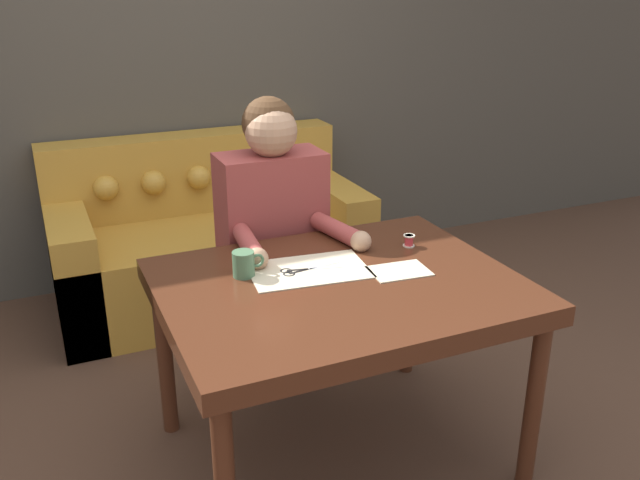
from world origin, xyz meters
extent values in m
plane|color=#4C3323|center=(0.00, 0.00, 0.00)|extent=(16.00, 16.00, 0.00)
cube|color=#474238|center=(0.00, 1.90, 1.30)|extent=(8.00, 0.06, 2.60)
cube|color=#472314|center=(0.14, -0.05, 0.69)|extent=(1.20, 0.94, 0.07)
cylinder|color=#472314|center=(0.68, -0.46, 0.33)|extent=(0.06, 0.06, 0.65)
cylinder|color=#472314|center=(-0.40, 0.36, 0.33)|extent=(0.06, 0.06, 0.65)
cylinder|color=#472314|center=(0.68, 0.36, 0.33)|extent=(0.06, 0.06, 0.65)
cube|color=#B7842D|center=(0.07, 1.43, 0.22)|extent=(1.63, 0.83, 0.44)
cube|color=#B7842D|center=(0.07, 1.74, 0.66)|extent=(1.63, 0.22, 0.43)
cube|color=#B7842D|center=(-0.64, 1.43, 0.30)|extent=(0.20, 0.83, 0.60)
cube|color=#B7842D|center=(0.78, 1.43, 0.30)|extent=(0.20, 0.83, 0.60)
sphere|color=#B7842D|center=(-0.42, 1.61, 0.66)|extent=(0.13, 0.13, 0.13)
sphere|color=#B7842D|center=(-0.18, 1.61, 0.66)|extent=(0.13, 0.13, 0.13)
sphere|color=#B7842D|center=(0.07, 1.61, 0.66)|extent=(0.13, 0.13, 0.13)
sphere|color=#B7842D|center=(0.32, 1.61, 0.66)|extent=(0.13, 0.13, 0.13)
sphere|color=#B7842D|center=(0.56, 1.61, 0.66)|extent=(0.13, 0.13, 0.13)
cube|color=white|center=(0.45, 1.33, 0.44)|extent=(0.31, 0.32, 0.00)
cylinder|color=#33281E|center=(0.12, 0.57, 0.22)|extent=(0.28, 0.28, 0.44)
cube|color=#993D38|center=(0.12, 0.57, 0.73)|extent=(0.43, 0.22, 0.58)
sphere|color=tan|center=(0.12, 0.55, 1.12)|extent=(0.21, 0.21, 0.21)
sphere|color=#472D19|center=(0.12, 0.58, 1.14)|extent=(0.21, 0.21, 0.21)
cylinder|color=#993D38|center=(-0.06, 0.31, 0.76)|extent=(0.10, 0.30, 0.07)
sphere|color=tan|center=(-0.08, 0.17, 0.76)|extent=(0.08, 0.08, 0.08)
cylinder|color=#993D38|center=(0.30, 0.31, 0.76)|extent=(0.12, 0.30, 0.07)
sphere|color=tan|center=(0.33, 0.17, 0.76)|extent=(0.08, 0.08, 0.08)
cube|color=beige|center=(0.08, 0.07, 0.72)|extent=(0.44, 0.31, 0.00)
cube|color=beige|center=(0.36, -0.06, 0.72)|extent=(0.22, 0.16, 0.00)
cube|color=silver|center=(0.14, 0.08, 0.72)|extent=(0.12, 0.03, 0.00)
cube|color=black|center=(0.04, 0.07, 0.72)|extent=(0.08, 0.02, 0.00)
torus|color=black|center=(0.00, 0.06, 0.72)|extent=(0.04, 0.04, 0.01)
cube|color=silver|center=(0.14, 0.06, 0.72)|extent=(0.12, 0.04, 0.00)
cube|color=black|center=(0.04, 0.08, 0.72)|extent=(0.08, 0.03, 0.00)
torus|color=black|center=(0.00, 0.09, 0.72)|extent=(0.04, 0.04, 0.01)
cylinder|color=silver|center=(0.08, 0.08, 0.72)|extent=(0.01, 0.01, 0.01)
cylinder|color=#47704C|center=(-0.15, 0.12, 0.77)|extent=(0.08, 0.08, 0.09)
torus|color=#47704C|center=(-0.10, 0.12, 0.77)|extent=(0.05, 0.01, 0.05)
cylinder|color=red|center=(0.52, 0.13, 0.74)|extent=(0.03, 0.03, 0.04)
cylinder|color=beige|center=(0.52, 0.13, 0.76)|extent=(0.04, 0.04, 0.00)
cylinder|color=beige|center=(0.52, 0.13, 0.72)|extent=(0.04, 0.04, 0.00)
camera|label=1|loc=(-0.76, -1.93, 1.69)|focal=38.00mm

